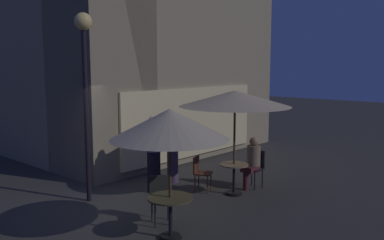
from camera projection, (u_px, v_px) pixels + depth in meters
name	position (u px, v px, depth m)	size (l,w,h in m)	color
ground_plane	(90.00, 207.00, 8.78)	(60.00, 60.00, 0.00)	#33322E
cafe_building	(111.00, 15.00, 13.21)	(8.12, 8.22, 9.18)	gray
street_lamp_near_corner	(84.00, 62.00, 8.76)	(0.37, 0.37, 4.09)	black
cafe_table_0	(234.00, 173.00, 9.55)	(0.66, 0.66, 0.73)	black
cafe_table_1	(170.00, 207.00, 7.10)	(0.79, 0.79, 0.74)	black
patio_umbrella_0	(235.00, 99.00, 9.32)	(2.54, 2.54, 2.42)	black
patio_umbrella_1	(170.00, 125.00, 6.91)	(2.03, 2.03, 2.27)	black
cafe_chair_0	(256.00, 165.00, 10.14)	(0.42, 0.42, 0.91)	black
cafe_chair_1	(200.00, 170.00, 9.80)	(0.51, 0.51, 0.84)	brown
cafe_chair_2	(161.00, 195.00, 7.85)	(0.55, 0.55, 0.89)	black
patron_seated_0	(252.00, 159.00, 10.02)	(0.53, 0.35, 1.26)	#522126
patron_standing_1	(154.00, 154.00, 9.71)	(0.37, 0.37, 1.82)	black
patron_standing_2	(173.00, 148.00, 10.48)	(0.34, 0.34, 1.78)	#513D5D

